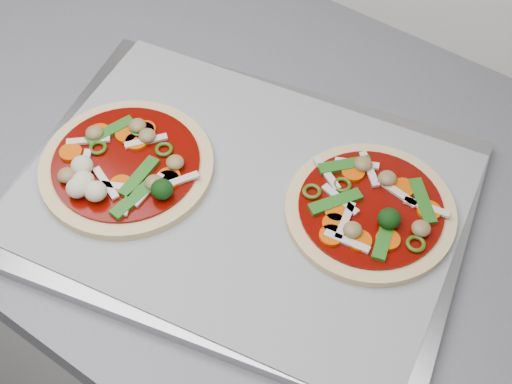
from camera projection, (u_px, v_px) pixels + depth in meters
The scene contains 5 objects.
countertop at pixel (411, 260), 0.76m from camera, with size 3.60×0.60×0.04m, color slate.
baking_tray at pixel (241, 199), 0.77m from camera, with size 0.48×0.35×0.02m, color #9A999E.
parchment at pixel (241, 194), 0.77m from camera, with size 0.46×0.33×0.00m, color gray.
pizza_left at pixel (125, 166), 0.78m from camera, with size 0.26×0.26×0.03m.
pizza_right at pixel (371, 209), 0.74m from camera, with size 0.21×0.21×0.03m.
Camera 1 is at (0.10, 0.88, 1.53)m, focal length 50.00 mm.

